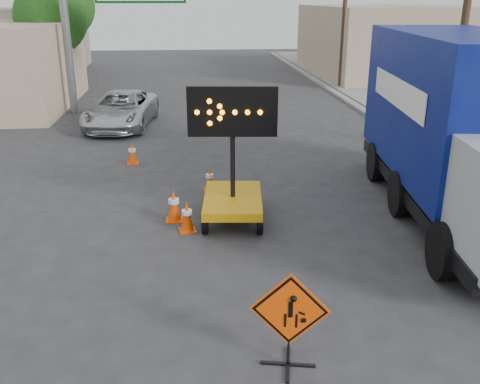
{
  "coord_description": "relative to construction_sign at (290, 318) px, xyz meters",
  "views": [
    {
      "loc": [
        -1.24,
        -7.63,
        5.16
      ],
      "look_at": [
        -0.23,
        2.4,
        1.48
      ],
      "focal_mm": 40.0,
      "sensor_mm": 36.0,
      "label": 1
    }
  ],
  "objects": [
    {
      "name": "ground",
      "position": [
        -0.13,
        1.15,
        -0.82
      ],
      "size": [
        100.0,
        100.0,
        0.0
      ],
      "primitive_type": "plane",
      "color": "#2D2D30",
      "rests_on": "ground"
    },
    {
      "name": "curb_right",
      "position": [
        7.07,
        16.15,
        -0.76
      ],
      "size": [
        0.4,
        60.0,
        0.12
      ],
      "primitive_type": "cube",
      "color": "gray",
      "rests_on": "ground"
    },
    {
      "name": "sidewalk_right",
      "position": [
        9.37,
        16.15,
        -0.74
      ],
      "size": [
        4.0,
        60.0,
        0.15
      ],
      "primitive_type": "cube",
      "color": "gray",
      "rests_on": "ground"
    },
    {
      "name": "building_right_far",
      "position": [
        12.87,
        31.15,
        1.48
      ],
      "size": [
        10.0,
        14.0,
        4.6
      ],
      "primitive_type": "cube",
      "color": "tan",
      "rests_on": "ground"
    },
    {
      "name": "utility_pole_near",
      "position": [
        7.87,
        11.15,
        3.87
      ],
      "size": [
        1.8,
        0.26,
        9.0
      ],
      "color": "#4E3921",
      "rests_on": "ground"
    },
    {
      "name": "utility_pole_far",
      "position": [
        7.87,
        25.15,
        3.87
      ],
      "size": [
        1.8,
        0.26,
        9.0
      ],
      "color": "#4E3921",
      "rests_on": "ground"
    },
    {
      "name": "tree_left_near",
      "position": [
        -8.13,
        23.15,
        3.35
      ],
      "size": [
        3.71,
        3.71,
        6.03
      ],
      "color": "#4E3921",
      "rests_on": "ground"
    },
    {
      "name": "tree_left_far",
      "position": [
        -9.13,
        31.15,
        3.78
      ],
      "size": [
        4.1,
        4.1,
        6.66
      ],
      "color": "#4E3921",
      "rests_on": "ground"
    },
    {
      "name": "construction_sign",
      "position": [
        0.0,
        0.0,
        0.0
      ],
      "size": [
        1.14,
        0.82,
        1.54
      ],
      "rotation": [
        0.0,
        0.0,
        -0.2
      ],
      "color": "black",
      "rests_on": "ground"
    },
    {
      "name": "arrow_board",
      "position": [
        -0.33,
        5.61,
        -0.09
      ],
      "size": [
        2.07,
        2.43,
        3.27
      ],
      "rotation": [
        0.0,
        0.0,
        -0.1
      ],
      "color": "#CA8D0B",
      "rests_on": "ground"
    },
    {
      "name": "pickup_truck",
      "position": [
        -4.1,
        16.12,
        -0.09
      ],
      "size": [
        3.06,
        5.48,
        1.45
      ],
      "primitive_type": "imported",
      "rotation": [
        0.0,
        0.0,
        -0.13
      ],
      "color": "silver",
      "rests_on": "ground"
    },
    {
      "name": "box_truck",
      "position": [
        5.11,
        5.31,
        1.17
      ],
      "size": [
        3.83,
        9.51,
        4.39
      ],
      "rotation": [
        0.0,
        0.0,
        -0.12
      ],
      "color": "black",
      "rests_on": "ground"
    },
    {
      "name": "cone_a",
      "position": [
        -1.45,
        5.04,
        -0.44
      ],
      "size": [
        0.45,
        0.45,
        0.75
      ],
      "rotation": [
        0.0,
        0.0,
        0.2
      ],
      "color": "#FA4A05",
      "rests_on": "ground"
    },
    {
      "name": "cone_b",
      "position": [
        -1.76,
        5.69,
        -0.41
      ],
      "size": [
        0.43,
        0.43,
        0.81
      ],
      "rotation": [
        0.0,
        0.0,
        -0.04
      ],
      "color": "#FA4A05",
      "rests_on": "ground"
    },
    {
      "name": "cone_c",
      "position": [
        -0.79,
        7.79,
        -0.47
      ],
      "size": [
        0.35,
        0.35,
        0.68
      ],
      "rotation": [
        0.0,
        0.0,
        -0.02
      ],
      "color": "#FA4A05",
      "rests_on": "ground"
    },
    {
      "name": "cone_d",
      "position": [
        -3.19,
        10.63,
        -0.45
      ],
      "size": [
        0.4,
        0.4,
        0.73
      ],
      "rotation": [
        0.0,
        0.0,
        0.08
      ],
      "color": "#FA4A05",
      "rests_on": "ground"
    }
  ]
}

